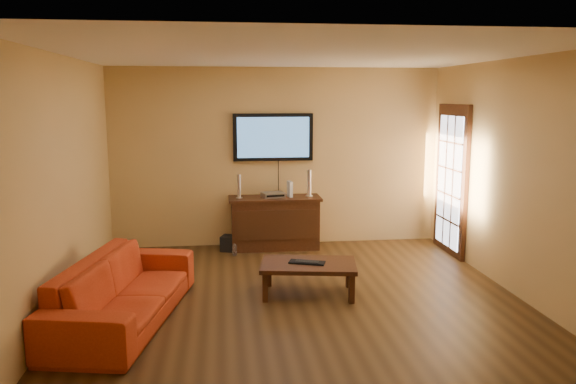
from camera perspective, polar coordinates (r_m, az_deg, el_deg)
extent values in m
plane|color=#35220E|center=(6.45, 1.12, -10.88)|extent=(5.00, 5.00, 0.00)
plane|color=tan|center=(8.57, -1.15, 3.54)|extent=(5.00, 0.00, 5.00)
plane|color=tan|center=(6.28, -22.08, 0.59)|extent=(0.00, 5.00, 5.00)
plane|color=tan|center=(6.91, 22.17, 1.36)|extent=(0.00, 5.00, 5.00)
plane|color=white|center=(6.06, 1.21, 13.80)|extent=(5.00, 5.00, 0.00)
cube|color=black|center=(8.45, 16.27, 1.02)|extent=(0.06, 1.02, 2.22)
cube|color=white|center=(8.43, 16.04, 1.01)|extent=(0.01, 0.79, 1.89)
cube|color=black|center=(8.47, -1.35, -3.25)|extent=(1.30, 0.49, 0.74)
cube|color=black|center=(8.22, -1.19, -3.39)|extent=(1.19, 0.02, 0.44)
cube|color=black|center=(8.39, -1.36, -0.65)|extent=(1.37, 0.52, 0.04)
cube|color=black|center=(8.49, -1.53, 5.58)|extent=(1.21, 0.07, 0.71)
cube|color=#477EBA|center=(8.46, -1.50, 5.57)|extent=(1.09, 0.01, 0.61)
cube|color=black|center=(6.51, 2.10, -7.41)|extent=(1.17, 0.82, 0.05)
cube|color=black|center=(6.34, -2.35, -9.68)|extent=(0.06, 0.06, 0.33)
cube|color=black|center=(6.33, 6.48, -9.76)|extent=(0.06, 0.06, 0.33)
cube|color=black|center=(6.84, -1.97, -8.22)|extent=(0.06, 0.06, 0.33)
cube|color=black|center=(6.83, 6.19, -8.29)|extent=(0.06, 0.06, 0.33)
imported|color=#B53414|center=(5.97, -16.35, -8.53)|extent=(1.09, 2.32, 0.88)
cylinder|color=silver|center=(8.32, -4.98, -0.58)|extent=(0.10, 0.10, 0.01)
cylinder|color=silver|center=(8.29, -5.00, 0.62)|extent=(0.05, 0.05, 0.34)
cylinder|color=silver|center=(8.47, 2.17, -0.37)|extent=(0.11, 0.11, 0.02)
cylinder|color=silver|center=(8.44, 2.18, 0.96)|extent=(0.06, 0.06, 0.38)
cube|color=silver|center=(8.38, -1.54, -0.27)|extent=(0.37, 0.30, 0.07)
cube|color=white|center=(8.40, 0.18, 0.31)|extent=(0.08, 0.18, 0.23)
cube|color=black|center=(8.42, -5.97, -5.20)|extent=(0.29, 0.29, 0.23)
cylinder|color=white|center=(8.16, -5.45, -5.90)|extent=(0.06, 0.06, 0.16)
sphere|color=white|center=(8.14, -5.46, -5.33)|extent=(0.03, 0.03, 0.03)
cube|color=black|center=(6.49, 1.95, -7.15)|extent=(0.44, 0.28, 0.02)
cube|color=black|center=(6.48, 1.95, -7.05)|extent=(0.29, 0.19, 0.01)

